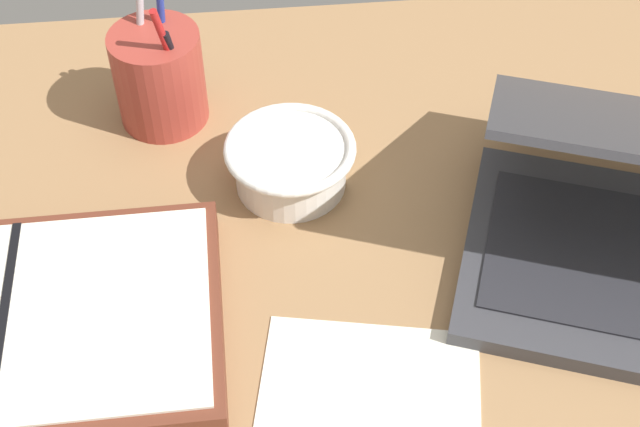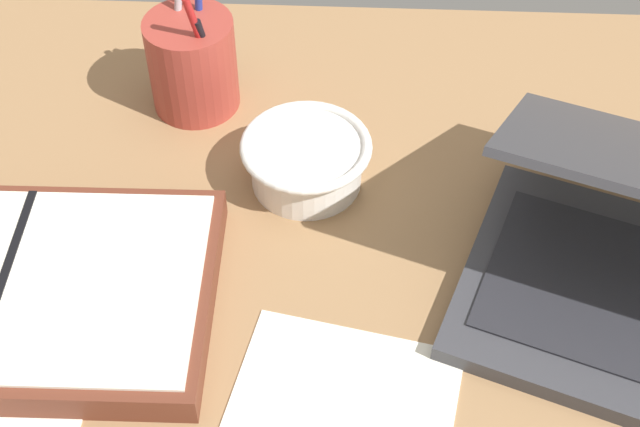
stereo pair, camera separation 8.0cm
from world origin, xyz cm
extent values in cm
cube|color=#936D47|center=(0.00, 0.00, 1.00)|extent=(140.00, 100.00, 2.00)
cylinder|color=silver|center=(1.06, 18.63, 4.50)|extent=(11.37, 11.37, 4.99)
torus|color=silver|center=(1.06, 18.63, 6.99)|extent=(13.37, 13.37, 1.07)
cylinder|color=#9E382D|center=(-12.07, 30.66, 7.42)|extent=(9.71, 9.71, 10.83)
cylinder|color=black|center=(-9.77, 29.31, 9.04)|extent=(2.23, 3.24, 12.00)
cylinder|color=#233899|center=(-11.36, 33.24, 10.12)|extent=(1.78, 1.07, 14.28)
cylinder|color=#B21E1E|center=(-10.14, 28.82, 10.58)|extent=(3.07, 3.17, 15.05)
cylinder|color=#B7B7BC|center=(-13.81, 32.68, 9.41)|extent=(2.37, 2.15, 12.83)
cube|color=brown|center=(-25.20, 1.67, 3.58)|extent=(37.78, 24.38, 3.15)
cube|color=silver|center=(-16.14, 1.80, 5.30)|extent=(17.71, 21.98, 0.30)
cube|color=black|center=(-25.20, 1.67, 5.45)|extent=(1.12, 21.74, 0.30)
camera|label=1|loc=(-2.56, -46.09, 68.37)|focal=50.00mm
camera|label=2|loc=(5.46, -46.31, 68.37)|focal=50.00mm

